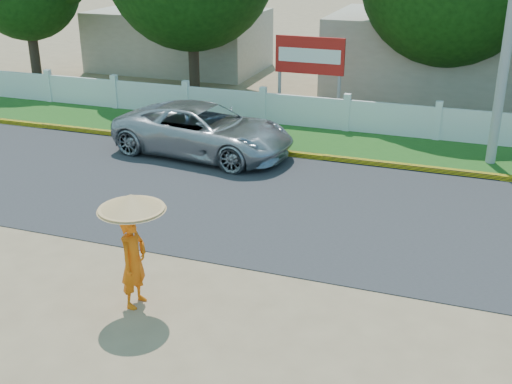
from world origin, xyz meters
TOP-DOWN VIEW (x-y plane):
  - ground at (0.00, 0.00)m, footprint 120.00×120.00m
  - road at (0.00, 4.50)m, footprint 60.00×7.00m
  - grass_verge at (0.00, 9.75)m, footprint 60.00×3.50m
  - curb at (0.00, 8.05)m, footprint 40.00×0.18m
  - fence at (0.00, 11.20)m, footprint 40.00×0.10m
  - building_near at (3.00, 18.00)m, footprint 10.00×6.00m
  - building_far at (-10.00, 19.00)m, footprint 8.00×5.00m
  - utility_pole at (4.72, 9.41)m, footprint 0.28×0.28m
  - vehicle at (-3.59, 7.35)m, footprint 5.77×3.15m
  - monk_with_parasol at (-1.29, -0.88)m, footprint 1.21×1.21m
  - billboard at (-1.64, 12.30)m, footprint 2.50×0.13m

SIDE VIEW (x-z plane):
  - ground at x=0.00m, z-range 0.00..0.00m
  - road at x=0.00m, z-range 0.00..0.02m
  - grass_verge at x=0.00m, z-range 0.00..0.03m
  - curb at x=0.00m, z-range 0.00..0.16m
  - fence at x=0.00m, z-range 0.00..1.10m
  - vehicle at x=-3.59m, z-range 0.00..1.54m
  - building_far at x=-10.00m, z-range 0.00..2.80m
  - monk_with_parasol at x=-1.29m, z-range 0.33..2.53m
  - building_near at x=3.00m, z-range 0.00..3.20m
  - billboard at x=-1.64m, z-range 0.67..3.62m
  - utility_pole at x=4.72m, z-range 0.00..8.26m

